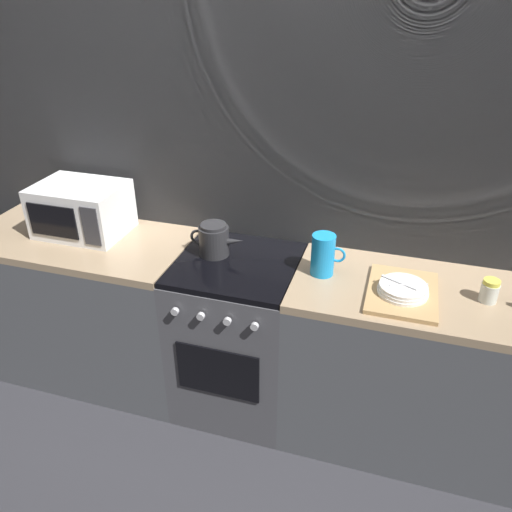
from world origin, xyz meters
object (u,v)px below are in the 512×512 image
(spice_jar, at_px, (490,291))
(stove_unit, at_px, (238,335))
(dish_pile, at_px, (403,291))
(microwave, at_px, (82,209))
(pitcher, at_px, (323,255))
(kettle, at_px, (214,240))

(spice_jar, bearing_deg, stove_unit, 179.90)
(stove_unit, distance_m, dish_pile, 0.93)
(microwave, bearing_deg, stove_unit, -4.59)
(pitcher, xyz_separation_m, dish_pile, (0.37, -0.08, -0.08))
(stove_unit, bearing_deg, kettle, 161.09)
(stove_unit, xyz_separation_m, microwave, (-0.90, 0.07, 0.59))
(pitcher, bearing_deg, stove_unit, -177.50)
(dish_pile, bearing_deg, stove_unit, 175.37)
(dish_pile, relative_size, spice_jar, 3.81)
(kettle, xyz_separation_m, pitcher, (0.55, -0.03, 0.02))
(stove_unit, xyz_separation_m, kettle, (-0.13, 0.04, 0.53))
(stove_unit, height_order, pitcher, pitcher)
(microwave, bearing_deg, dish_pile, -4.61)
(spice_jar, bearing_deg, kettle, 177.92)
(microwave, bearing_deg, pitcher, -2.33)
(microwave, relative_size, spice_jar, 4.38)
(microwave, xyz_separation_m, kettle, (0.77, -0.03, -0.05))
(stove_unit, xyz_separation_m, pitcher, (0.42, 0.02, 0.55))
(stove_unit, distance_m, spice_jar, 1.25)
(microwave, height_order, kettle, microwave)
(stove_unit, xyz_separation_m, dish_pile, (0.79, -0.06, 0.47))
(microwave, distance_m, dish_pile, 1.70)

